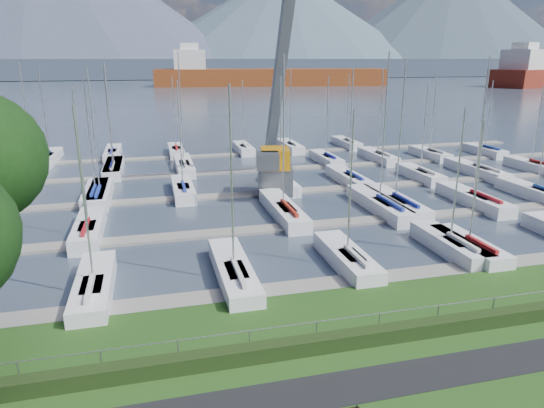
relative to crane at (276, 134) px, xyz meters
name	(u,v)px	position (x,y,z in m)	size (l,w,h in m)	color
path	(365,384)	(-4.12, -29.66, -5.32)	(160.00, 2.00, 0.04)	black
water	(161,83)	(-4.12, 233.34, -5.73)	(800.00, 540.00, 0.20)	#3A4555
hedge	(341,341)	(-4.12, -27.06, -4.98)	(80.00, 0.70, 0.70)	#1E3011
fence	(338,319)	(-4.12, -26.66, -4.13)	(0.04, 0.04, 80.00)	gray
foothill	(157,68)	(-4.12, 303.34, 0.67)	(900.00, 80.00, 12.00)	#3B4556
mountains	(161,13)	(3.23, 377.97, 41.35)	(1190.00, 360.00, 115.00)	#434C63
docks	(236,195)	(-4.12, -0.66, -5.55)	(90.00, 41.60, 0.25)	slate
crane	(276,134)	(0.00, 0.00, 0.00)	(4.84, 13.40, 22.35)	#55585C
cargo_ship_mid	(262,78)	(41.62, 186.71, -1.86)	(109.34, 30.89, 21.50)	brown
sailboat_fleet	(200,132)	(-7.01, 1.95, 0.16)	(75.69, 50.09, 13.48)	navy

